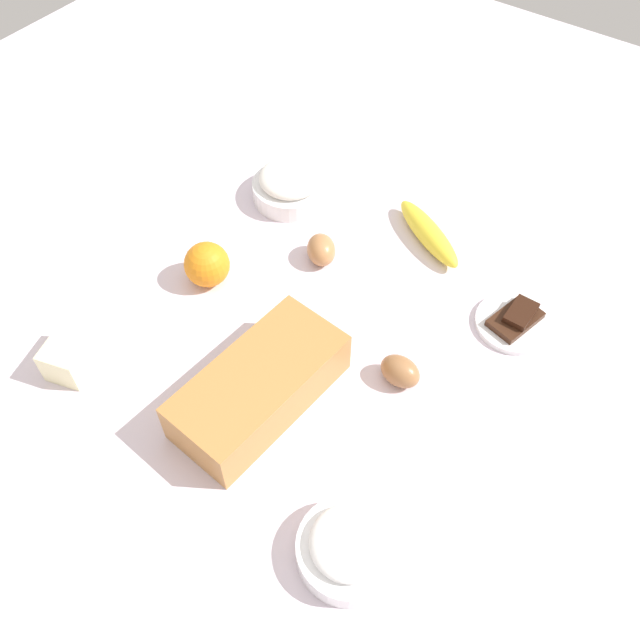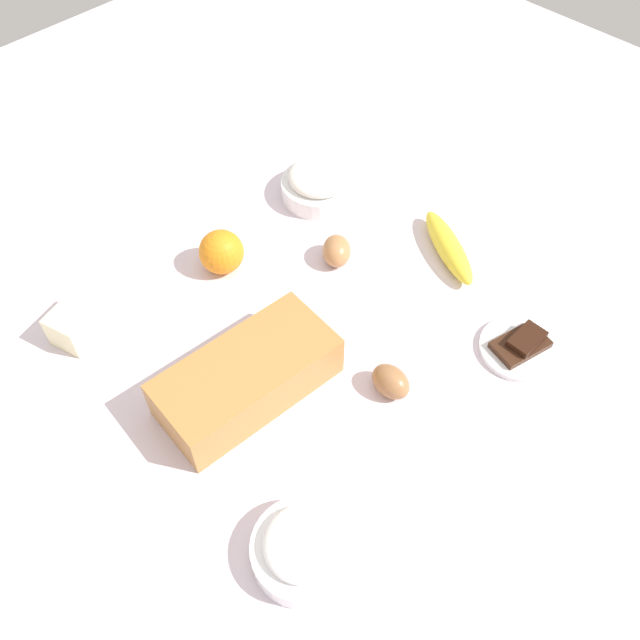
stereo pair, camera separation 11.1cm
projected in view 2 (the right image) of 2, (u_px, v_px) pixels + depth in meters
name	position (u px, v px, depth m)	size (l,w,h in m)	color
ground_plane	(320.00, 338.00, 1.15)	(2.40, 2.40, 0.02)	silver
loaf_pan	(246.00, 376.00, 1.04)	(0.29, 0.15, 0.08)	#B77A3D
flour_bowl	(320.00, 183.00, 1.33)	(0.15, 0.15, 0.07)	white
sugar_bowl	(304.00, 548.00, 0.89)	(0.14, 0.14, 0.06)	white
banana	(448.00, 247.00, 1.24)	(0.19, 0.04, 0.04)	yellow
orange_fruit	(221.00, 252.00, 1.20)	(0.08, 0.08, 0.08)	orange
butter_block	(79.00, 321.00, 1.12)	(0.09, 0.06, 0.06)	#F4EDB2
egg_near_butter	(337.00, 251.00, 1.22)	(0.05, 0.05, 0.07)	#B07748
egg_beside_bowl	(390.00, 382.00, 1.05)	(0.05, 0.05, 0.07)	#9B683F
chocolate_plate	(520.00, 347.00, 1.11)	(0.13, 0.13, 0.03)	white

